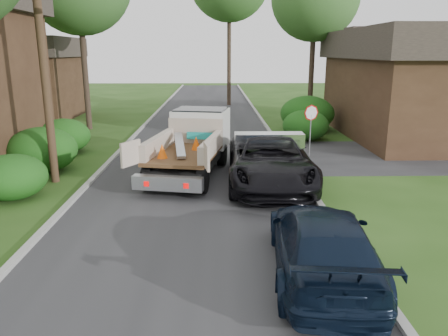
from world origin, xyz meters
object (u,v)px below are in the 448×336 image
stop_sign (311,120)px  flatbed_truck (195,139)px  house_left_far (24,77)px  black_pickup (270,161)px  utility_pole (42,43)px  house_right (428,82)px  navy_suv (322,243)px

stop_sign → flatbed_truck: size_ratio=0.36×
house_left_far → black_pickup: 23.97m
stop_sign → utility_pole: bearing=-159.4°
house_left_far → flatbed_truck: house_left_far is taller
house_left_far → house_right: house_right is taller
house_left_far → stop_sign: bearing=-34.8°
flatbed_truck → utility_pole: bearing=-151.0°
black_pickup → utility_pole: bearing=179.1°
stop_sign → house_right: (7.80, 5.00, 1.38)m
stop_sign → house_left_far: bearing=145.2°
utility_pole → black_pickup: bearing=-3.3°
flatbed_truck → black_pickup: 3.68m
stop_sign → house_left_far: (-18.70, 13.00, 1.27)m
navy_suv → house_right: bearing=-115.8°
house_left_far → house_right: size_ratio=0.58×
stop_sign → house_left_far: house_left_far is taller
black_pickup → navy_suv: size_ratio=1.24×
house_left_far → house_right: 27.68m
utility_pole → flatbed_truck: bearing=18.1°
house_left_far → utility_pole: bearing=-64.8°
stop_sign → house_right: size_ratio=0.19×
utility_pole → black_pickup: size_ratio=1.51×
house_left_far → navy_suv: bearing=-56.0°
black_pickup → flatbed_truck: bearing=145.1°
stop_sign → utility_pole: 11.91m
stop_sign → navy_suv: 11.74m
flatbed_truck → navy_suv: flatbed_truck is taller
house_left_far → house_right: (26.50, -8.00, 0.11)m
house_left_far → flatbed_truck: 20.35m
utility_pole → house_right: 20.66m
flatbed_truck → black_pickup: bearing=-26.5°
house_right → flatbed_truck: 15.15m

